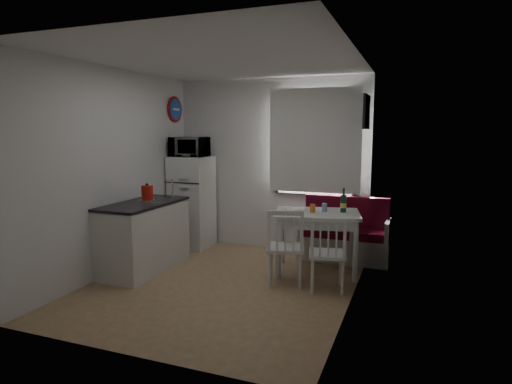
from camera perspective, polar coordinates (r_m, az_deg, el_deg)
floor at (r=5.23m, az=-4.44°, el=-12.18°), size 3.00×3.50×0.02m
ceiling at (r=4.97m, az=-4.78°, el=17.19°), size 3.00×3.50×0.02m
wall_back at (r=6.56m, az=1.95°, el=3.62°), size 3.00×0.02×2.60m
wall_front at (r=3.45m, az=-17.09°, el=-0.82°), size 3.00×0.02×2.60m
wall_left at (r=5.74m, az=-18.29°, el=2.57°), size 0.02×3.50×2.60m
wall_right at (r=4.51m, az=12.92°, el=1.37°), size 0.02×3.50×2.60m
window at (r=6.32m, az=7.93°, el=6.33°), size 1.22×0.06×1.47m
curtain at (r=6.25m, az=7.80°, el=6.77°), size 1.35×0.02×1.50m
kitchen_counter at (r=5.82m, az=-14.64°, el=-5.66°), size 0.62×1.32×1.16m
wall_sign at (r=6.89m, az=-10.72°, el=10.78°), size 0.03×0.40×0.40m
picture_frame at (r=5.58m, az=14.48°, el=10.29°), size 0.04×0.52×0.42m
bench at (r=6.21m, az=11.68°, el=-6.22°), size 1.24×0.48×0.89m
dining_table at (r=5.53m, az=8.16°, el=-3.56°), size 1.19×0.95×0.79m
chair_left at (r=4.99m, az=3.63°, el=-6.31°), size 0.53×0.52×0.50m
chair_right at (r=4.89m, az=9.30°, el=-7.09°), size 0.49×0.48×0.47m
fridge at (r=6.79m, az=-8.52°, el=-1.31°), size 0.57×0.57×1.43m
microwave at (r=6.66m, az=-8.89°, el=5.98°), size 0.54×0.37×0.30m
kettle at (r=5.70m, az=-14.29°, el=-0.14°), size 0.18×0.18×0.24m
wine_bottle at (r=5.53m, az=11.59°, el=-1.09°), size 0.08×0.08×0.31m
drinking_glass_orange at (r=5.46m, az=7.56°, el=-2.15°), size 0.07×0.07×0.11m
drinking_glass_blue at (r=5.53m, az=9.11°, el=-2.05°), size 0.07×0.07×0.11m
plate at (r=5.60m, az=5.23°, el=-2.34°), size 0.26×0.26×0.02m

